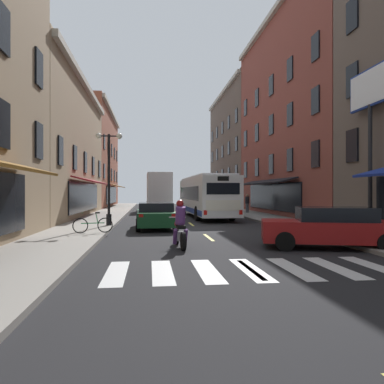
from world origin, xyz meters
The scene contains 17 objects.
ground_plane centered at (0.00, 0.00, -0.05)m, with size 34.80×80.00×0.10m, color black.
lane_centre_dashes centered at (0.00, -0.25, 0.00)m, with size 0.14×73.90×0.01m.
crosswalk_near centered at (0.00, -10.00, 0.00)m, with size 7.10×2.80×0.01m.
sidewalk_left centered at (-5.90, 0.00, 0.07)m, with size 3.00×80.00×0.14m, color gray.
sidewalk_right centered at (5.90, 0.00, 0.07)m, with size 3.00×80.00×0.14m, color gray.
storefront_row_right centered at (11.38, 2.94, 7.65)m, with size 9.44×79.90×17.08m.
billboard_sign centered at (7.05, -3.95, 5.66)m, with size 0.40×2.98×7.19m.
transit_bus centered at (1.77, 9.03, 1.64)m, with size 2.89×12.28×3.11m.
box_truck centered at (-1.51, 19.67, 1.98)m, with size 2.62×7.06×3.86m.
sedan_near centered at (-1.67, 28.33, 0.72)m, with size 2.00×4.83×1.40m.
sedan_mid centered at (3.67, -6.99, 0.72)m, with size 4.84×2.95×1.42m.
sedan_far centered at (-2.18, 0.49, 0.71)m, with size 2.10×4.58×1.38m.
motorcycle_rider centered at (-1.45, -6.21, 0.71)m, with size 0.62×2.07×1.66m.
bicycle_near centered at (-4.96, -2.43, 0.50)m, with size 1.69×0.52×0.91m.
pedestrian_near centered at (5.18, 15.05, 1.04)m, with size 0.49×0.51×1.69m.
pedestrian_mid centered at (5.99, 12.31, 0.98)m, with size 0.36×0.36×1.63m.
street_lamp_twin centered at (-4.67, 1.28, 2.91)m, with size 1.42×0.32×4.98m.
Camera 1 is at (-2.52, -18.95, 1.94)m, focal length 34.45 mm.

